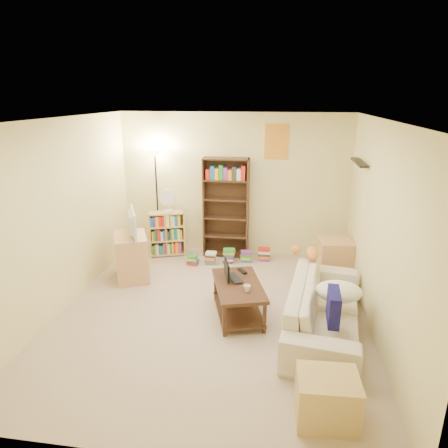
{
  "coord_description": "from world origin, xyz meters",
  "views": [
    {
      "loc": [
        0.84,
        -4.6,
        2.76
      ],
      "look_at": [
        0.07,
        0.64,
        1.05
      ],
      "focal_mm": 32.0,
      "sensor_mm": 36.0,
      "label": 1
    }
  ],
  "objects_px": {
    "coffee_table": "(238,294)",
    "end_cabinet": "(327,399)",
    "short_bookshelf": "(167,234)",
    "floor_lamp": "(156,171)",
    "sofa": "(324,308)",
    "side_table": "(334,257)",
    "tabby_cat": "(309,252)",
    "laptop": "(238,278)",
    "desk_fan": "(167,200)",
    "mug": "(247,288)",
    "television": "(129,223)",
    "tv_stand": "(132,257)",
    "tall_bookshelf": "(226,206)"
  },
  "relations": [
    {
      "from": "laptop",
      "to": "short_bookshelf",
      "type": "relative_size",
      "value": 0.48
    },
    {
      "from": "desk_fan",
      "to": "end_cabinet",
      "type": "bearing_deg",
      "value": -55.25
    },
    {
      "from": "laptop",
      "to": "desk_fan",
      "type": "xyz_separation_m",
      "value": [
        -1.43,
        1.71,
        0.57
      ]
    },
    {
      "from": "mug",
      "to": "laptop",
      "type": "bearing_deg",
      "value": 114.48
    },
    {
      "from": "short_bookshelf",
      "to": "floor_lamp",
      "type": "xyz_separation_m",
      "value": [
        -0.2,
        0.14,
        1.1
      ]
    },
    {
      "from": "television",
      "to": "end_cabinet",
      "type": "height_order",
      "value": "television"
    },
    {
      "from": "tabby_cat",
      "to": "tall_bookshelf",
      "type": "bearing_deg",
      "value": 134.34
    },
    {
      "from": "sofa",
      "to": "end_cabinet",
      "type": "xyz_separation_m",
      "value": [
        -0.1,
        -1.46,
        -0.08
      ]
    },
    {
      "from": "tabby_cat",
      "to": "mug",
      "type": "xyz_separation_m",
      "value": [
        -0.78,
        -0.84,
        -0.19
      ]
    },
    {
      "from": "television",
      "to": "laptop",
      "type": "bearing_deg",
      "value": -137.18
    },
    {
      "from": "coffee_table",
      "to": "side_table",
      "type": "xyz_separation_m",
      "value": [
        1.37,
        1.46,
        -0.0
      ]
    },
    {
      "from": "side_table",
      "to": "coffee_table",
      "type": "bearing_deg",
      "value": -133.23
    },
    {
      "from": "television",
      "to": "floor_lamp",
      "type": "bearing_deg",
      "value": -28.46
    },
    {
      "from": "sofa",
      "to": "side_table",
      "type": "height_order",
      "value": "sofa"
    },
    {
      "from": "laptop",
      "to": "side_table",
      "type": "relative_size",
      "value": 0.65
    },
    {
      "from": "short_bookshelf",
      "to": "end_cabinet",
      "type": "distance_m",
      "value": 4.33
    },
    {
      "from": "laptop",
      "to": "tv_stand",
      "type": "height_order",
      "value": "tv_stand"
    },
    {
      "from": "sofa",
      "to": "floor_lamp",
      "type": "xyz_separation_m",
      "value": [
        -2.77,
        2.23,
        1.2
      ]
    },
    {
      "from": "tv_stand",
      "to": "tall_bookshelf",
      "type": "relative_size",
      "value": 0.4
    },
    {
      "from": "sofa",
      "to": "floor_lamp",
      "type": "height_order",
      "value": "floor_lamp"
    },
    {
      "from": "tabby_cat",
      "to": "short_bookshelf",
      "type": "relative_size",
      "value": 0.6
    },
    {
      "from": "laptop",
      "to": "end_cabinet",
      "type": "xyz_separation_m",
      "value": [
        1.0,
        -1.79,
        -0.25
      ]
    },
    {
      "from": "tabby_cat",
      "to": "floor_lamp",
      "type": "distance_m",
      "value": 3.07
    },
    {
      "from": "short_bookshelf",
      "to": "tabby_cat",
      "type": "bearing_deg",
      "value": -46.03
    },
    {
      "from": "television",
      "to": "floor_lamp",
      "type": "xyz_separation_m",
      "value": [
        0.08,
        1.16,
        0.59
      ]
    },
    {
      "from": "mug",
      "to": "television",
      "type": "xyz_separation_m",
      "value": [
        -1.91,
        1.08,
        0.41
      ]
    },
    {
      "from": "television",
      "to": "short_bookshelf",
      "type": "relative_size",
      "value": 0.84
    },
    {
      "from": "sofa",
      "to": "laptop",
      "type": "height_order",
      "value": "sofa"
    },
    {
      "from": "tabby_cat",
      "to": "side_table",
      "type": "xyz_separation_m",
      "value": [
        0.46,
        0.82,
        -0.39
      ]
    },
    {
      "from": "sofa",
      "to": "laptop",
      "type": "xyz_separation_m",
      "value": [
        -1.1,
        0.33,
        0.17
      ]
    },
    {
      "from": "end_cabinet",
      "to": "sofa",
      "type": "bearing_deg",
      "value": 86.23
    },
    {
      "from": "tabby_cat",
      "to": "side_table",
      "type": "height_order",
      "value": "tabby_cat"
    },
    {
      "from": "mug",
      "to": "television",
      "type": "relative_size",
      "value": 0.18
    },
    {
      "from": "coffee_table",
      "to": "floor_lamp",
      "type": "relative_size",
      "value": 0.61
    },
    {
      "from": "side_table",
      "to": "mug",
      "type": "bearing_deg",
      "value": -126.85
    },
    {
      "from": "tabby_cat",
      "to": "coffee_table",
      "type": "height_order",
      "value": "tabby_cat"
    },
    {
      "from": "coffee_table",
      "to": "end_cabinet",
      "type": "height_order",
      "value": "coffee_table"
    },
    {
      "from": "laptop",
      "to": "tall_bookshelf",
      "type": "relative_size",
      "value": 0.22
    },
    {
      "from": "sofa",
      "to": "tv_stand",
      "type": "distance_m",
      "value": 3.04
    },
    {
      "from": "desk_fan",
      "to": "floor_lamp",
      "type": "bearing_deg",
      "value": 142.44
    },
    {
      "from": "coffee_table",
      "to": "tall_bookshelf",
      "type": "relative_size",
      "value": 0.65
    },
    {
      "from": "desk_fan",
      "to": "side_table",
      "type": "height_order",
      "value": "desk_fan"
    },
    {
      "from": "sofa",
      "to": "end_cabinet",
      "type": "relative_size",
      "value": 4.07
    },
    {
      "from": "television",
      "to": "desk_fan",
      "type": "bearing_deg",
      "value": -42.82
    },
    {
      "from": "mug",
      "to": "short_bookshelf",
      "type": "relative_size",
      "value": 0.15
    },
    {
      "from": "tabby_cat",
      "to": "laptop",
      "type": "xyz_separation_m",
      "value": [
        -0.94,
        -0.5,
        -0.22
      ]
    },
    {
      "from": "sofa",
      "to": "short_bookshelf",
      "type": "distance_m",
      "value": 3.31
    },
    {
      "from": "tabby_cat",
      "to": "end_cabinet",
      "type": "distance_m",
      "value": 2.34
    },
    {
      "from": "coffee_table",
      "to": "end_cabinet",
      "type": "bearing_deg",
      "value": -75.81
    },
    {
      "from": "tabby_cat",
      "to": "short_bookshelf",
      "type": "height_order",
      "value": "short_bookshelf"
    }
  ]
}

